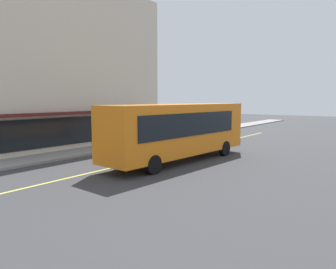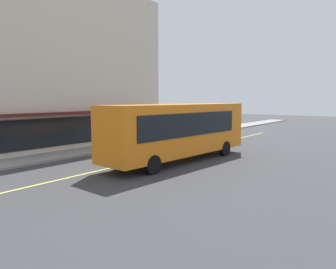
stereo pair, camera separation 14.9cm
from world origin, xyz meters
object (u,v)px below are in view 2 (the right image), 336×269
at_px(traffic_light, 170,113).
at_px(car_maroon, 209,129).
at_px(pedestrian_by_curb, 158,126).
at_px(pedestrian_mid_block, 172,127).
at_px(bus, 179,129).

distance_m(traffic_light, car_maroon, 4.94).
relative_size(pedestrian_by_curb, pedestrian_mid_block, 1.11).
bearing_deg(bus, pedestrian_by_curb, 45.41).
distance_m(bus, pedestrian_by_curb, 11.47).
bearing_deg(traffic_light, pedestrian_by_curb, 92.23).
bearing_deg(pedestrian_by_curb, bus, -134.59).
xyz_separation_m(bus, traffic_light, (8.09, 6.69, 0.55)).
bearing_deg(pedestrian_by_curb, traffic_light, -87.77).
distance_m(car_maroon, pedestrian_by_curb, 5.38).
height_order(bus, pedestrian_by_curb, bus).
bearing_deg(traffic_light, car_maroon, -21.38).
height_order(traffic_light, pedestrian_by_curb, traffic_light).
distance_m(traffic_light, pedestrian_by_curb, 1.96).
relative_size(bus, car_maroon, 2.58).
bearing_deg(pedestrian_by_curb, car_maroon, -35.83).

